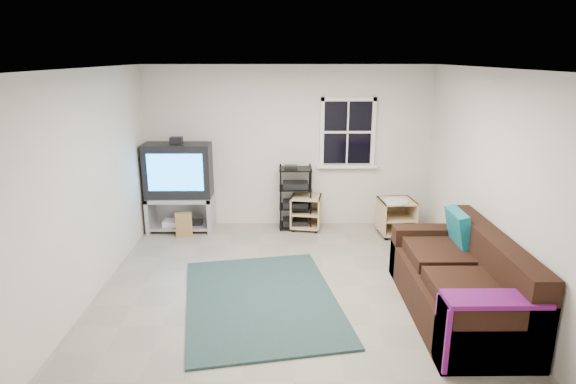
{
  "coord_description": "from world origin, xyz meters",
  "views": [
    {
      "loc": [
        -0.09,
        -5.36,
        2.74
      ],
      "look_at": [
        -0.02,
        0.4,
        1.09
      ],
      "focal_mm": 30.0,
      "sensor_mm": 36.0,
      "label": 1
    }
  ],
  "objects_px": {
    "side_table_right": "(395,214)",
    "tv_unit": "(179,180)",
    "side_table_left": "(306,211)",
    "sofa": "(461,284)",
    "av_rack": "(295,201)"
  },
  "relations": [
    {
      "from": "side_table_right",
      "to": "tv_unit",
      "type": "bearing_deg",
      "value": 175.78
    },
    {
      "from": "side_table_left",
      "to": "sofa",
      "type": "bearing_deg",
      "value": -60.81
    },
    {
      "from": "av_rack",
      "to": "side_table_right",
      "type": "distance_m",
      "value": 1.6
    },
    {
      "from": "tv_unit",
      "to": "av_rack",
      "type": "distance_m",
      "value": 1.89
    },
    {
      "from": "side_table_right",
      "to": "av_rack",
      "type": "bearing_deg",
      "value": 168.33
    },
    {
      "from": "av_rack",
      "to": "side_table_right",
      "type": "height_order",
      "value": "av_rack"
    },
    {
      "from": "sofa",
      "to": "av_rack",
      "type": "bearing_deg",
      "value": 121.89
    },
    {
      "from": "tv_unit",
      "to": "sofa",
      "type": "xyz_separation_m",
      "value": [
        3.57,
        -2.69,
        -0.48
      ]
    },
    {
      "from": "av_rack",
      "to": "side_table_right",
      "type": "bearing_deg",
      "value": -11.67
    },
    {
      "from": "tv_unit",
      "to": "sofa",
      "type": "bearing_deg",
      "value": -37.02
    },
    {
      "from": "side_table_right",
      "to": "sofa",
      "type": "relative_size",
      "value": 0.27
    },
    {
      "from": "side_table_right",
      "to": "side_table_left",
      "type": "bearing_deg",
      "value": 167.13
    },
    {
      "from": "side_table_left",
      "to": "side_table_right",
      "type": "height_order",
      "value": "side_table_right"
    },
    {
      "from": "tv_unit",
      "to": "side_table_right",
      "type": "distance_m",
      "value": 3.46
    },
    {
      "from": "side_table_left",
      "to": "side_table_right",
      "type": "xyz_separation_m",
      "value": [
        1.38,
        -0.32,
        0.04
      ]
    }
  ]
}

